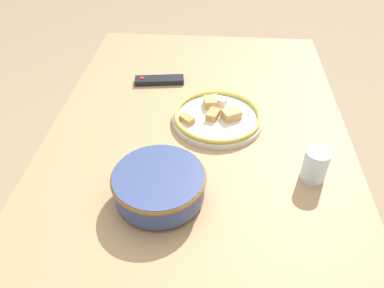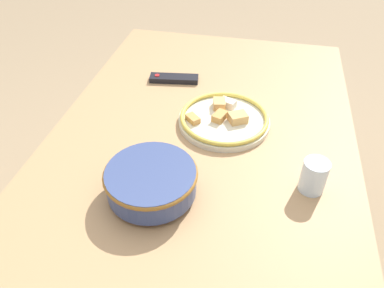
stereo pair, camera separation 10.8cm
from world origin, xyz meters
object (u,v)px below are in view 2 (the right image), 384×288
Objects in this scene: noodle_bowl at (151,181)px; tv_remote at (174,79)px; food_plate at (224,119)px; drinking_glass at (314,176)px.

noodle_bowl is 0.58m from tv_remote.
food_plate is 0.32m from tv_remote.
drinking_glass is (-0.47, -0.49, 0.04)m from tv_remote.
drinking_glass is at bearing -141.23° from tv_remote.
noodle_bowl is 0.42m from drinking_glass.
food_plate is (0.35, -0.14, -0.03)m from noodle_bowl.
tv_remote is 0.68m from drinking_glass.
noodle_bowl is 1.27× the size of tv_remote.
noodle_bowl is at bearing 104.80° from drinking_glass.
noodle_bowl is 0.81× the size of food_plate.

